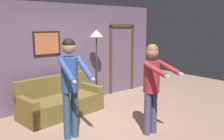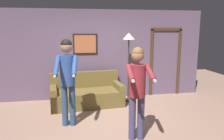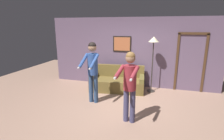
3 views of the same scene
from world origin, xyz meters
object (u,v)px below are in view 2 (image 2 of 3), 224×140
Objects in this scene: torchiere_lamp at (129,44)px; person_standing_right at (137,85)px; couch at (87,95)px; person_standing_left at (67,74)px.

person_standing_right is (-0.39, -2.25, -0.58)m from torchiere_lamp.
person_standing_left is at bearing -109.83° from couch.
torchiere_lamp is 1.05× the size of person_standing_left.
couch is 1.02× the size of torchiere_lamp.
person_standing_left reaches higher than person_standing_right.
torchiere_lamp is (1.20, 0.18, 1.36)m from couch.
person_standing_right is (0.80, -2.07, 0.77)m from couch.
couch is 1.58m from person_standing_left.
person_standing_left is at bearing -139.10° from torchiere_lamp.
person_standing_right reaches higher than couch.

